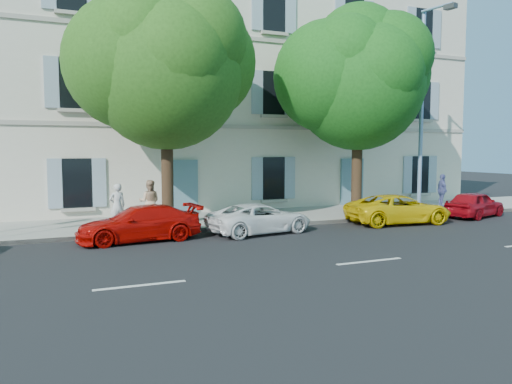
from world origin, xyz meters
name	(u,v)px	position (x,y,z in m)	size (l,w,h in m)	color
ground	(298,237)	(0.00, 0.00, 0.00)	(90.00, 90.00, 0.00)	black
sidewalk	(248,218)	(0.00, 4.45, 0.07)	(36.00, 4.50, 0.15)	#A09E96
kerb	(270,225)	(0.00, 2.28, 0.08)	(36.00, 0.16, 0.16)	#9E998E
building	(206,90)	(0.00, 10.20, 6.00)	(28.00, 7.00, 12.00)	beige
car_red_coupe	(139,223)	(-5.06, 1.38, 0.58)	(1.61, 3.96, 1.15)	#B40905
car_white_coupe	(260,218)	(-0.88, 1.24, 0.53)	(1.76, 3.81, 1.06)	white
car_yellow_supercar	(398,209)	(5.14, 1.18, 0.59)	(1.94, 4.22, 1.17)	#E5BD09
car_red_hatchback	(475,204)	(9.42, 1.37, 0.58)	(1.36, 3.39, 1.15)	#9E0914
tree_left	(166,73)	(-3.67, 3.33, 5.71)	(5.57, 5.57, 8.64)	#3A2819
tree_right	(358,85)	(4.74, 3.52, 5.72)	(5.64, 5.64, 8.69)	#3A2819
street_lamp	(424,99)	(7.60, 2.64, 5.15)	(0.37, 1.89, 8.82)	#7293BF
pedestrian_a	(117,206)	(-5.45, 3.59, 0.94)	(0.58, 0.38, 1.59)	beige
pedestrian_b	(150,202)	(-4.18, 4.18, 0.98)	(0.80, 0.63, 1.65)	tan
pedestrian_c	(442,191)	(9.93, 3.86, 0.96)	(0.95, 0.40, 1.63)	#535D99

